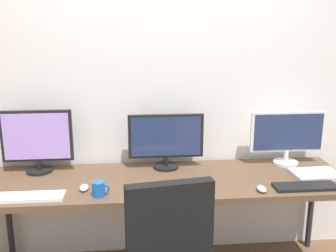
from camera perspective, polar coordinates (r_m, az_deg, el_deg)
The scene contains 12 objects.
wall_back at distance 2.87m, azimuth -0.67°, elevation 5.89°, with size 4.81×0.10×2.60m.
desk at distance 2.63m, azimuth 0.10°, elevation -8.70°, with size 2.41×0.68×0.74m.
monitor_left at distance 2.81m, azimuth -18.61°, elevation -1.91°, with size 0.48×0.18×0.44m.
monitor_center at distance 2.74m, azimuth -0.31°, elevation -1.97°, with size 0.53×0.18×0.39m.
monitor_right at distance 2.95m, azimuth 17.09°, elevation -1.28°, with size 0.55×0.18×0.39m.
keyboard_left at distance 2.47m, azimuth -19.50°, elevation -9.74°, with size 0.39×0.13×0.02m, color silver.
keyboard_center at distance 2.40m, azimuth 0.61°, elevation -9.56°, with size 0.38×0.13×0.02m, color silver.
keyboard_right at distance 2.61m, azimuth 19.47°, elevation -8.35°, with size 0.40×0.13×0.02m, color black.
mouse_left_side at distance 2.49m, azimuth -12.18°, elevation -8.81°, with size 0.06×0.10×0.03m, color silver.
mouse_right_side at distance 2.49m, azimuth 13.54°, elevation -8.92°, with size 0.06×0.10×0.03m, color silver.
laptop_closed at distance 2.84m, azimuth 20.84°, elevation -6.59°, with size 0.32×0.22×0.02m, color silver.
coffee_mug at distance 2.38m, azimuth -10.08°, elevation -9.05°, with size 0.11×0.08×0.09m.
Camera 1 is at (-0.22, -1.81, 1.72)m, focal length 41.67 mm.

